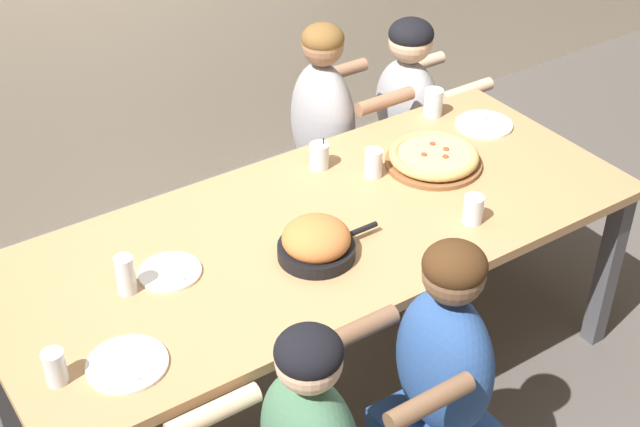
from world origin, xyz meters
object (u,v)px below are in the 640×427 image
at_px(skillet_bowl, 316,242).
at_px(empty_plate_c, 484,125).
at_px(empty_plate_b, 170,272).
at_px(cocktail_glass_blue, 319,157).
at_px(drinking_glass_e, 373,165).
at_px(drinking_glass_b, 55,369).
at_px(drinking_glass_d, 126,277).
at_px(diner_far_right, 406,135).
at_px(empty_plate_a, 127,364).
at_px(diner_far_midright, 323,159).
at_px(pizza_board_main, 434,158).
at_px(drinking_glass_a, 473,211).
at_px(diner_near_center, 439,405).
at_px(drinking_glass_c, 433,104).

xyz_separation_m(skillet_bowl, empty_plate_c, (1.08, 0.35, -0.05)).
relative_size(empty_plate_b, cocktail_glass_blue, 1.66).
height_order(skillet_bowl, empty_plate_c, skillet_bowl).
height_order(empty_plate_b, drinking_glass_e, drinking_glass_e).
bearing_deg(drinking_glass_b, drinking_glass_d, 38.30).
bearing_deg(diner_far_right, empty_plate_a, -61.65).
height_order(skillet_bowl, drinking_glass_e, skillet_bowl).
relative_size(drinking_glass_d, diner_far_midright, 0.11).
bearing_deg(diner_far_midright, empty_plate_a, -53.91).
bearing_deg(drinking_glass_d, diner_far_right, 21.74).
xyz_separation_m(empty_plate_a, empty_plate_c, (1.82, 0.48, 0.00)).
relative_size(skillet_bowl, empty_plate_b, 1.83).
height_order(empty_plate_c, drinking_glass_b, drinking_glass_b).
distance_m(empty_plate_c, diner_far_right, 0.57).
distance_m(skillet_bowl, empty_plate_a, 0.75).
relative_size(empty_plate_b, drinking_glass_e, 1.86).
height_order(skillet_bowl, drinking_glass_d, skillet_bowl).
height_order(pizza_board_main, empty_plate_b, pizza_board_main).
xyz_separation_m(drinking_glass_a, diner_far_midright, (0.03, 0.99, -0.30)).
bearing_deg(cocktail_glass_blue, pizza_board_main, -31.99).
bearing_deg(drinking_glass_b, diner_near_center, -25.87).
bearing_deg(diner_far_right, drinking_glass_e, -48.02).
distance_m(drinking_glass_a, drinking_glass_e, 0.45).
height_order(pizza_board_main, skillet_bowl, skillet_bowl).
xyz_separation_m(empty_plate_a, drinking_glass_d, (0.14, 0.31, 0.05)).
height_order(empty_plate_a, drinking_glass_a, drinking_glass_a).
height_order(drinking_glass_c, diner_far_right, diner_far_right).
xyz_separation_m(empty_plate_a, empty_plate_b, (0.29, 0.32, 0.00)).
bearing_deg(empty_plate_c, drinking_glass_c, 121.39).
bearing_deg(diner_far_midright, drinking_glass_d, -60.97).
bearing_deg(drinking_glass_a, cocktail_glass_blue, 112.29).
bearing_deg(drinking_glass_a, empty_plate_c, 44.17).
xyz_separation_m(pizza_board_main, empty_plate_b, (-1.15, -0.04, -0.03)).
distance_m(empty_plate_b, diner_near_center, 0.97).
bearing_deg(cocktail_glass_blue, skillet_bowl, -124.63).
xyz_separation_m(cocktail_glass_blue, drinking_glass_c, (0.63, 0.08, 0.01)).
bearing_deg(cocktail_glass_blue, drinking_glass_b, -156.61).
bearing_deg(empty_plate_a, drinking_glass_a, -0.51).
bearing_deg(diner_far_right, cocktail_glass_blue, -62.85).
bearing_deg(drinking_glass_e, drinking_glass_a, -75.74).
distance_m(drinking_glass_c, diner_far_midright, 0.56).
relative_size(empty_plate_a, diner_far_midright, 0.20).
bearing_deg(diner_far_midright, drinking_glass_a, -1.70).
bearing_deg(drinking_glass_c, empty_plate_b, -165.78).
bearing_deg(diner_far_midright, diner_near_center, -19.97).
distance_m(empty_plate_a, drinking_glass_c, 1.83).
relative_size(empty_plate_c, cocktail_glass_blue, 1.89).
bearing_deg(diner_near_center, drinking_glass_c, -38.08).
bearing_deg(diner_far_midright, empty_plate_c, 43.73).
relative_size(drinking_glass_c, diner_far_midright, 0.10).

